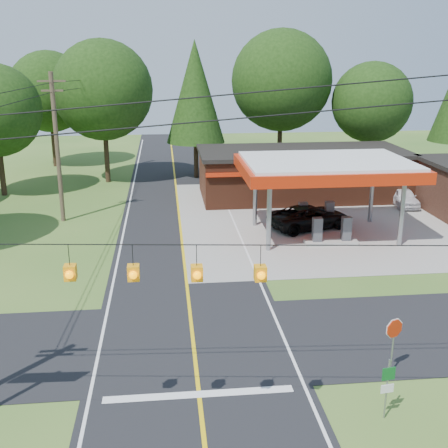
{
  "coord_description": "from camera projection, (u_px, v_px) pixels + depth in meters",
  "views": [
    {
      "loc": [
        -0.93,
        -20.16,
        11.21
      ],
      "look_at": [
        2.0,
        7.0,
        2.8
      ],
      "focal_mm": 45.0,
      "sensor_mm": 36.0,
      "label": 1
    }
  ],
  "objects": [
    {
      "name": "sedan_car",
      "position": [
        403.0,
        197.0,
        42.42
      ],
      "size": [
        4.29,
        4.29,
        1.35
      ],
      "primitive_type": "imported",
      "rotation": [
        0.0,
        0.0,
        -0.09
      ],
      "color": "white",
      "rests_on": "ground"
    },
    {
      "name": "ground",
      "position": [
        193.0,
        343.0,
        22.55
      ],
      "size": [
        120.0,
        120.0,
        0.0
      ],
      "primitive_type": "plane",
      "color": "#396222",
      "rests_on": "ground"
    },
    {
      "name": "overhead_beacons",
      "position": [
        164.0,
        248.0,
        14.91
      ],
      "size": [
        17.04,
        2.04,
        1.03
      ],
      "color": "black",
      "rests_on": "ground"
    },
    {
      "name": "convenience_store",
      "position": [
        302.0,
        173.0,
        44.85
      ],
      "size": [
        16.4,
        7.55,
        3.8
      ],
      "color": "#562918",
      "rests_on": "ground"
    },
    {
      "name": "utility_pole_far_left",
      "position": [
        57.0,
        146.0,
        37.3
      ],
      "size": [
        1.8,
        0.3,
        10.0
      ],
      "color": "#473828",
      "rests_on": "ground"
    },
    {
      "name": "gas_canopy",
      "position": [
        326.0,
        169.0,
        34.57
      ],
      "size": [
        10.6,
        7.4,
        4.88
      ],
      "color": "gray",
      "rests_on": "ground"
    },
    {
      "name": "main_highway",
      "position": [
        193.0,
        343.0,
        22.54
      ],
      "size": [
        8.0,
        120.0,
        0.02
      ],
      "primitive_type": "cube",
      "color": "black",
      "rests_on": "ground"
    },
    {
      "name": "lane_center_yellow",
      "position": [
        193.0,
        342.0,
        22.54
      ],
      "size": [
        0.15,
        110.0,
        0.0
      ],
      "primitive_type": "cube",
      "color": "yellow",
      "rests_on": "main_highway"
    },
    {
      "name": "cross_road",
      "position": [
        193.0,
        343.0,
        22.54
      ],
      "size": [
        70.0,
        7.0,
        0.02
      ],
      "primitive_type": "cube",
      "color": "black",
      "rests_on": "ground"
    },
    {
      "name": "route_sign_post",
      "position": [
        387.0,
        384.0,
        17.54
      ],
      "size": [
        0.43,
        0.11,
        2.12
      ],
      "color": "gray",
      "rests_on": "ground"
    },
    {
      "name": "utility_pole_north",
      "position": [
        105.0,
        122.0,
        53.74
      ],
      "size": [
        0.3,
        0.3,
        9.5
      ],
      "color": "#473828",
      "rests_on": "ground"
    },
    {
      "name": "suv_car",
      "position": [
        310.0,
        217.0,
        36.97
      ],
      "size": [
        7.04,
        7.04,
        1.54
      ],
      "primitive_type": "imported",
      "rotation": [
        0.0,
        0.0,
        1.9
      ],
      "color": "black",
      "rests_on": "ground"
    },
    {
      "name": "octagonal_stop_sign",
      "position": [
        394.0,
        333.0,
        19.92
      ],
      "size": [
        0.74,
        0.32,
        2.21
      ],
      "color": "gray",
      "rests_on": "ground"
    },
    {
      "name": "treeline_backdrop",
      "position": [
        185.0,
        102.0,
        43.24
      ],
      "size": [
        70.27,
        51.59,
        13.3
      ],
      "color": "#332316",
      "rests_on": "ground"
    }
  ]
}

